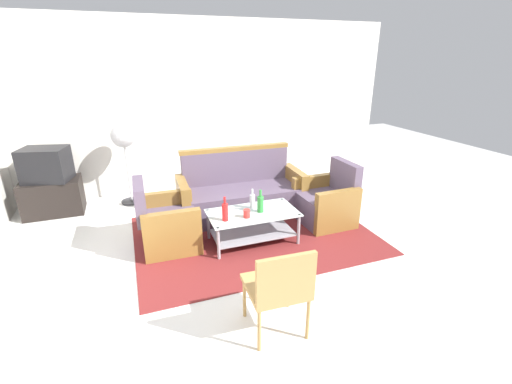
# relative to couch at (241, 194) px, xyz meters

# --- Properties ---
(ground_plane) EXTENTS (14.00, 14.00, 0.00)m
(ground_plane) POSITION_rel_couch_xyz_m (0.00, -1.55, -0.32)
(ground_plane) COLOR white
(wall_back) EXTENTS (6.52, 0.12, 2.80)m
(wall_back) POSITION_rel_couch_xyz_m (0.00, 1.51, 1.08)
(wall_back) COLOR silver
(wall_back) RESTS_ON ground
(rug) EXTENTS (3.01, 2.17, 0.01)m
(rug) POSITION_rel_couch_xyz_m (-0.04, -0.69, -0.31)
(rug) COLOR maroon
(rug) RESTS_ON ground
(couch) EXTENTS (1.82, 0.79, 0.96)m
(couch) POSITION_rel_couch_xyz_m (0.00, 0.00, 0.00)
(couch) COLOR #5B4C60
(couch) RESTS_ON rug
(armchair_left) EXTENTS (0.71, 0.77, 0.85)m
(armchair_left) POSITION_rel_couch_xyz_m (-1.14, -0.57, -0.03)
(armchair_left) COLOR #5B4C60
(armchair_left) RESTS_ON rug
(armchair_right) EXTENTS (0.71, 0.77, 0.85)m
(armchair_right) POSITION_rel_couch_xyz_m (1.05, -0.65, -0.03)
(armchair_right) COLOR #5B4C60
(armchair_right) RESTS_ON rug
(coffee_table) EXTENTS (1.10, 0.60, 0.40)m
(coffee_table) POSITION_rel_couch_xyz_m (-0.12, -0.84, -0.04)
(coffee_table) COLOR silver
(coffee_table) RESTS_ON rug
(bottle_red) EXTENTS (0.07, 0.07, 0.30)m
(bottle_red) POSITION_rel_couch_xyz_m (-0.50, -0.95, 0.21)
(bottle_red) COLOR red
(bottle_red) RESTS_ON coffee_table
(bottle_green) EXTENTS (0.08, 0.08, 0.29)m
(bottle_green) POSITION_rel_couch_xyz_m (-0.02, -0.86, 0.20)
(bottle_green) COLOR #2D8C38
(bottle_green) RESTS_ON coffee_table
(bottle_clear) EXTENTS (0.07, 0.07, 0.26)m
(bottle_clear) POSITION_rel_couch_xyz_m (-0.08, -0.72, 0.19)
(bottle_clear) COLOR silver
(bottle_clear) RESTS_ON coffee_table
(cup) EXTENTS (0.08, 0.08, 0.10)m
(cup) POSITION_rel_couch_xyz_m (-0.23, -0.96, 0.14)
(cup) COLOR red
(cup) RESTS_ON coffee_table
(tv_stand) EXTENTS (0.80, 0.50, 0.52)m
(tv_stand) POSITION_rel_couch_xyz_m (-2.61, 1.00, -0.06)
(tv_stand) COLOR black
(tv_stand) RESTS_ON ground
(television) EXTENTS (0.69, 0.57, 0.48)m
(television) POSITION_rel_couch_xyz_m (-2.61, 1.00, 0.44)
(television) COLOR black
(television) RESTS_ON tv_stand
(pedestal_fan) EXTENTS (0.36, 0.36, 1.27)m
(pedestal_fan) POSITION_rel_couch_xyz_m (-1.52, 1.05, 0.70)
(pedestal_fan) COLOR #2D2D33
(pedestal_fan) RESTS_ON ground
(wicker_chair) EXTENTS (0.50, 0.50, 0.84)m
(wicker_chair) POSITION_rel_couch_xyz_m (-0.45, -2.42, 0.18)
(wicker_chair) COLOR #AD844C
(wicker_chair) RESTS_ON ground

